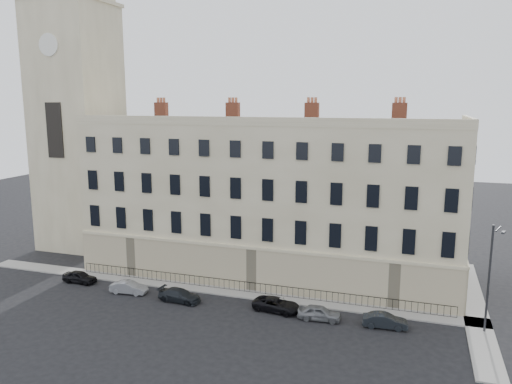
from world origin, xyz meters
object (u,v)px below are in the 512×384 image
Objects in this scene: car_c at (180,295)px; car_d at (277,305)px; car_e at (319,313)px; car_a at (80,277)px; car_b at (129,287)px; car_f at (385,321)px; streetlamp at (490,275)px.

car_d is at bearing -81.37° from car_c.
car_a is at bearing 83.88° from car_e.
car_b is 22.52m from car_f.
car_e is at bearing 87.83° from car_f.
car_a is at bearing 88.35° from car_c.
car_c and car_d have the same top height.
car_b is at bearing 85.91° from car_e.
car_f is at bearing -84.92° from car_d.
car_e is (17.46, -0.12, 0.03)m from car_b.
car_b is 0.98× the size of car_e.
car_e is at bearing -91.18° from car_d.
car_c is 24.91m from streetlamp.
streetlamp is at bearing -86.42° from car_e.
car_d is 16.50m from streetlamp.
car_d is 1.16× the size of car_e.
car_d is (19.72, -0.42, -0.02)m from car_a.
car_d is 0.48× the size of streetlamp.
car_a is 0.40× the size of streetlamp.
car_a is 6.01m from car_b.
car_b is 5.21m from car_c.
car_b is 0.99× the size of car_f.
car_f reaches higher than car_b.
car_c is (5.21, -0.24, 0.00)m from car_b.
car_a is 0.84× the size of car_d.
car_b is 0.84× the size of car_d.
car_d is (8.56, 0.69, 0.00)m from car_c.
car_c is 8.59m from car_d.
car_a is 23.43m from car_e.
car_e reaches higher than car_c.
car_e reaches higher than car_a.
streetlamp is (29.73, 1.45, 4.07)m from car_b.
car_d is at bearing 77.59° from car_e.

